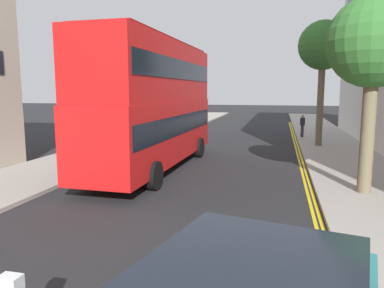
{
  "coord_description": "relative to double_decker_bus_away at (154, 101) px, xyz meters",
  "views": [
    {
      "loc": [
        3.22,
        -0.33,
        3.5
      ],
      "look_at": [
        0.5,
        11.0,
        1.8
      ],
      "focal_mm": 34.25,
      "sensor_mm": 36.0,
      "label": 1
    }
  ],
  "objects": [
    {
      "name": "street_tree_mid",
      "position": [
        8.22,
        -2.51,
        1.92
      ],
      "size": [
        2.92,
        2.92,
        6.36
      ],
      "color": "#6B6047",
      "rests_on": "sidewalk_right"
    },
    {
      "name": "sidewalk_right",
      "position": [
        8.7,
        0.95,
        -2.96
      ],
      "size": [
        4.0,
        80.0,
        0.14
      ],
      "primitive_type": "cube",
      "color": "#9E9991",
      "rests_on": "ground"
    },
    {
      "name": "sidewalk_left",
      "position": [
        -4.3,
        0.95,
        -2.96
      ],
      "size": [
        4.0,
        80.0,
        0.14
      ],
      "primitive_type": "cube",
      "color": "#9E9991",
      "rests_on": "ground"
    },
    {
      "name": "double_decker_bus_away",
      "position": [
        0.0,
        0.0,
        0.0
      ],
      "size": [
        2.98,
        10.86,
        5.64
      ],
      "color": "red",
      "rests_on": "ground"
    },
    {
      "name": "street_tree_near",
      "position": [
        7.79,
        8.2,
        3.04
      ],
      "size": [
        2.92,
        2.92,
        7.5
      ],
      "color": "#6B6047",
      "rests_on": "sidewalk_right"
    },
    {
      "name": "kerb_line_outer",
      "position": [
        6.6,
        -1.05,
        -3.03
      ],
      "size": [
        0.1,
        56.0,
        0.01
      ],
      "primitive_type": "cube",
      "color": "yellow",
      "rests_on": "ground"
    },
    {
      "name": "pedestrian_far",
      "position": [
        7.05,
        12.43,
        -2.04
      ],
      "size": [
        0.34,
        0.22,
        1.62
      ],
      "color": "#2D2D38",
      "rests_on": "sidewalk_right"
    },
    {
      "name": "kerb_line_inner",
      "position": [
        6.44,
        -1.05,
        -3.03
      ],
      "size": [
        0.1,
        56.0,
        0.01
      ],
      "primitive_type": "cube",
      "color": "yellow",
      "rests_on": "ground"
    }
  ]
}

